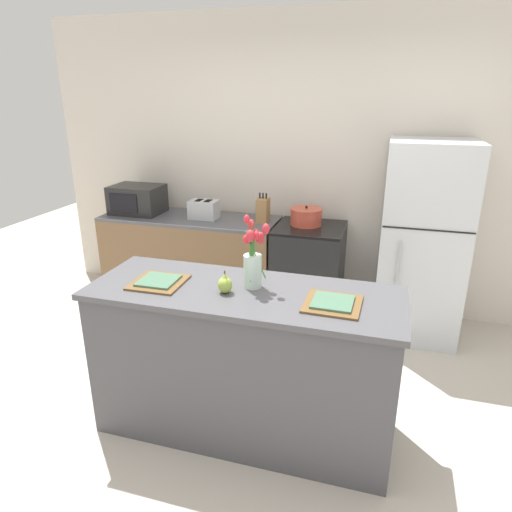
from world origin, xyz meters
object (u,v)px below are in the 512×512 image
(plate_setting_left, at_px, (159,282))
(cooking_pot, at_px, (306,217))
(pear_figurine, at_px, (225,284))
(microwave, at_px, (137,199))
(knife_block, at_px, (263,210))
(plate_setting_right, at_px, (333,303))
(stove_range, at_px, (308,273))
(toaster, at_px, (204,209))
(refrigerator, at_px, (423,242))
(flower_vase, at_px, (253,261))

(plate_setting_left, distance_m, cooking_pot, 1.78)
(pear_figurine, height_order, cooking_pot, pear_figurine)
(microwave, xyz_separation_m, knife_block, (1.26, 0.02, -0.02))
(plate_setting_right, bearing_deg, plate_setting_left, 180.00)
(plate_setting_right, xyz_separation_m, microwave, (-2.11, 1.65, 0.06))
(stove_range, xyz_separation_m, knife_block, (-0.44, 0.02, 0.56))
(toaster, bearing_deg, plate_setting_right, -49.12)
(refrigerator, relative_size, microwave, 3.46)
(stove_range, xyz_separation_m, microwave, (-1.70, -0.00, 0.58))
(flower_vase, xyz_separation_m, cooking_pot, (0.01, 1.58, -0.15))
(stove_range, height_order, knife_block, knife_block)
(refrigerator, bearing_deg, microwave, -179.97)
(plate_setting_left, bearing_deg, toaster, 103.55)
(flower_vase, distance_m, knife_block, 1.61)
(knife_block, bearing_deg, flower_vase, -76.35)
(flower_vase, xyz_separation_m, knife_block, (-0.38, 1.56, -0.11))
(stove_range, height_order, cooking_pot, cooking_pot)
(flower_vase, xyz_separation_m, toaster, (-0.94, 1.53, -0.14))
(flower_vase, distance_m, cooking_pot, 1.59)
(toaster, bearing_deg, stove_range, 0.59)
(refrigerator, distance_m, flower_vase, 1.86)
(flower_vase, distance_m, microwave, 2.25)
(stove_range, height_order, microwave, microwave)
(plate_setting_left, bearing_deg, flower_vase, 11.16)
(stove_range, distance_m, microwave, 1.80)
(plate_setting_right, bearing_deg, knife_block, 117.05)
(stove_range, bearing_deg, microwave, -179.98)
(stove_range, relative_size, flower_vase, 2.09)
(toaster, bearing_deg, knife_block, 2.95)
(knife_block, bearing_deg, microwave, -179.12)
(refrigerator, height_order, toaster, refrigerator)
(refrigerator, height_order, plate_setting_right, refrigerator)
(flower_vase, bearing_deg, toaster, 121.71)
(plate_setting_left, distance_m, plate_setting_right, 1.02)
(flower_vase, xyz_separation_m, microwave, (-1.64, 1.54, -0.09))
(pear_figurine, xyz_separation_m, microwave, (-1.52, 1.66, 0.02))
(flower_vase, bearing_deg, refrigerator, 56.68)
(plate_setting_right, bearing_deg, flower_vase, 167.07)
(plate_setting_right, xyz_separation_m, knife_block, (-0.85, 1.66, 0.04))
(refrigerator, bearing_deg, stove_range, -179.96)
(stove_range, height_order, pear_figurine, pear_figurine)
(cooking_pot, bearing_deg, pear_figurine, -94.73)
(pear_figurine, distance_m, toaster, 1.84)
(refrigerator, relative_size, plate_setting_right, 5.52)
(refrigerator, xyz_separation_m, cooking_pot, (-1.00, 0.04, 0.13))
(microwave, bearing_deg, plate_setting_left, -56.40)
(refrigerator, distance_m, cooking_pot, 1.01)
(refrigerator, relative_size, plate_setting_left, 5.52)
(pear_figurine, distance_m, microwave, 2.25)
(pear_figurine, bearing_deg, microwave, 132.40)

